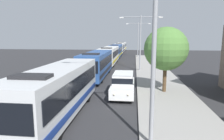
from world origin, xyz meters
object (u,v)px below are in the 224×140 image
at_px(bus_lead, 59,89).
at_px(streetlamp_near, 155,20).
at_px(streetlamp_mid, 140,37).
at_px(bus_middle, 109,55).
at_px(bus_rear, 120,48).
at_px(bus_second_in_line, 97,63).
at_px(bus_tail_end, 122,46).
at_px(white_suv, 123,83).
at_px(streetlamp_far, 138,36).
at_px(bus_fourth_in_line, 116,50).
at_px(roadside_tree, 166,49).

distance_m(bus_lead, streetlamp_near, 7.30).
xyz_separation_m(streetlamp_near, streetlamp_mid, (0.00, 20.48, -0.63)).
relative_size(bus_lead, bus_middle, 0.86).
height_order(bus_lead, bus_rear, same).
distance_m(bus_lead, bus_rear, 50.63).
height_order(bus_second_in_line, streetlamp_near, streetlamp_near).
bearing_deg(streetlamp_near, bus_second_in_line, 109.17).
distance_m(bus_rear, bus_tail_end, 13.16).
xyz_separation_m(bus_second_in_line, white_suv, (3.70, -7.56, -0.66)).
distance_m(bus_second_in_line, streetlamp_far, 26.24).
bearing_deg(bus_fourth_in_line, bus_lead, -90.00).
bearing_deg(streetlamp_mid, bus_fourth_in_line, 104.98).
distance_m(bus_lead, white_suv, 6.21).
distance_m(bus_middle, bus_fourth_in_line, 12.89).
xyz_separation_m(bus_lead, streetlamp_near, (5.40, -3.02, 3.88)).
relative_size(bus_tail_end, roadside_tree, 1.98).
xyz_separation_m(white_suv, roadside_tree, (3.56, 1.05, 2.85)).
distance_m(bus_middle, roadside_tree, 20.22).
bearing_deg(streetlamp_far, bus_fourth_in_line, -176.70).
distance_m(streetlamp_far, roadside_tree, 32.02).
bearing_deg(streetlamp_mid, bus_tail_end, 96.65).
distance_m(bus_second_in_line, bus_rear, 38.12).
height_order(bus_lead, bus_fourth_in_line, same).
xyz_separation_m(streetlamp_mid, streetlamp_far, (-0.00, 20.48, 0.26)).
height_order(bus_second_in_line, bus_middle, same).
bearing_deg(streetlamp_far, bus_lead, -98.10).
relative_size(bus_middle, streetlamp_mid, 1.58).
relative_size(bus_rear, white_suv, 2.27).
height_order(bus_rear, white_suv, bus_rear).
bearing_deg(bus_second_in_line, streetlamp_far, 78.02).
bearing_deg(bus_fourth_in_line, bus_middle, -90.00).
bearing_deg(white_suv, bus_lead, -126.78).
relative_size(bus_fourth_in_line, streetlamp_near, 1.33).
bearing_deg(roadside_tree, bus_fourth_in_line, 102.92).
height_order(bus_tail_end, streetlamp_far, streetlamp_far).
bearing_deg(bus_tail_end, streetlamp_near, -85.38).
bearing_deg(roadside_tree, bus_second_in_line, 138.13).
xyz_separation_m(bus_second_in_line, streetlamp_mid, (5.40, 4.95, 3.25)).
distance_m(bus_fourth_in_line, white_suv, 32.90).
distance_m(bus_lead, streetlamp_far, 38.49).
bearing_deg(streetlamp_mid, bus_lead, -107.18).
xyz_separation_m(bus_lead, bus_fourth_in_line, (0.00, 37.63, 0.00)).
height_order(bus_fourth_in_line, streetlamp_mid, streetlamp_mid).
relative_size(bus_second_in_line, streetlamp_mid, 1.39).
distance_m(white_suv, roadside_tree, 4.68).
bearing_deg(streetlamp_near, bus_lead, 150.77).
relative_size(white_suv, streetlamp_far, 0.62).
bearing_deg(bus_lead, bus_rear, 90.00).
bearing_deg(roadside_tree, bus_rear, 99.24).
height_order(bus_fourth_in_line, white_suv, bus_fourth_in_line).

